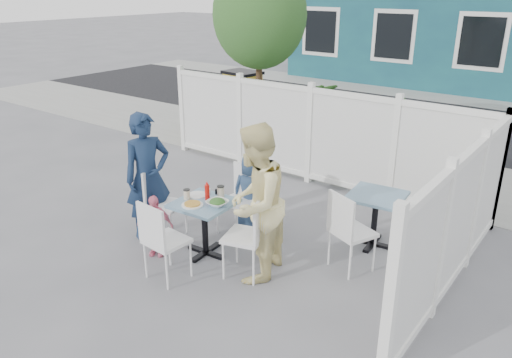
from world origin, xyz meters
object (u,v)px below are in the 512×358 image
Objects in this scene: woman at (255,204)px; toddler at (155,225)px; main_table at (204,214)px; man at (148,176)px; chair_right at (252,230)px; utility_cabinet at (243,104)px; spare_table at (376,206)px; chair_back at (240,194)px; boy at (251,192)px; chair_left at (161,198)px; chair_near at (160,236)px.

woman is 2.28× the size of toddler.
woman is (0.78, -0.01, 0.35)m from main_table.
woman is (1.69, 0.04, 0.06)m from man.
chair_right reaches higher than main_table.
toddler is at bearing 88.95° from chair_right.
utility_cabinet is 5.38m from spare_table.
chair_back is (-0.79, 0.78, -0.04)m from chair_right.
chair_right is at bearing -3.42° from main_table.
main_table is 0.88m from boy.
boy is at bearing 87.62° from main_table.
spare_table is at bearing -38.20° from man.
chair_right is 0.92× the size of boy.
toddler reaches higher than spare_table.
spare_table is at bearing -25.74° from utility_cabinet.
man is (-0.12, -0.08, 0.29)m from chair_left.
toddler is (-0.48, -0.37, -0.15)m from main_table.
woman is at bearing 142.65° from chair_back.
chair_right is (1.54, -0.08, 0.04)m from chair_left.
utility_cabinet is 5.94m from chair_near.
man is at bearing -58.00° from utility_cabinet.
spare_table is 0.78× the size of chair_back.
chair_back is at bearing 119.99° from chair_left.
chair_right is (-0.80, -1.50, 0.03)m from spare_table.
main_table is 0.76× the size of chair_back.
chair_near is 1.18m from man.
chair_back is at bearing -155.56° from spare_table.
chair_right is at bearing 140.69° from chair_back.
chair_near is 0.89× the size of boy.
chair_left is 1.54m from chair_right.
boy reaches higher than toddler.
spare_table is at bearing 43.08° from main_table.
woman is at bearing -1.06° from main_table.
utility_cabinet is 1.40× the size of chair_near.
toddler is at bearing -142.44° from main_table.
chair_back reaches higher than main_table.
chair_left is 0.56× the size of man.
chair_near is at bearing 97.23° from chair_back.
woman reaches higher than boy.
man reaches higher than chair_right.
woman is at bearing 112.08° from boy.
spare_table is at bearing 137.56° from woman.
man is at bearing 117.55° from toddler.
utility_cabinet is 4.70m from chair_back.
woman is at bearing -117.98° from spare_table.
utility_cabinet reaches higher than main_table.
utility_cabinet is 1.83× the size of spare_table.
chair_right reaches higher than chair_left.
chair_near is 0.57× the size of man.
main_table is 0.73m from chair_back.
boy is 1.36m from toddler.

